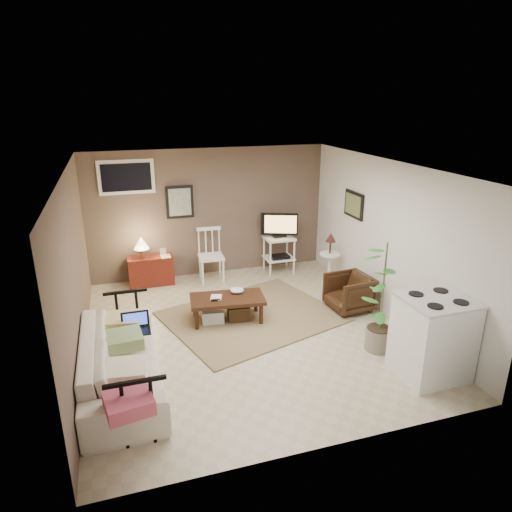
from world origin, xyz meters
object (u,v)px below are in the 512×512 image
object	(u,v)px
armchair	(349,291)
spindle_chair	(211,257)
side_table	(330,253)
potted_plant	(383,294)
tv_stand	(279,241)
red_console	(150,268)
sofa	(120,352)
stove	(433,337)
coffee_table	(227,307)

from	to	relation	value
armchair	spindle_chair	bearing A→B (deg)	-140.95
side_table	armchair	xyz separation A→B (m)	(-0.18, -1.08, -0.28)
spindle_chair	armchair	distance (m)	2.65
spindle_chair	potted_plant	bearing A→B (deg)	-62.31
spindle_chair	tv_stand	distance (m)	1.37
tv_stand	red_console	bearing A→B (deg)	177.60
sofa	potted_plant	distance (m)	3.39
side_table	red_console	bearing A→B (deg)	163.11
side_table	potted_plant	bearing A→B (deg)	-99.48
potted_plant	stove	size ratio (longest dim) A/B	1.50
armchair	stove	distance (m)	1.93
coffee_table	tv_stand	xyz separation A→B (m)	(1.48, 1.74, 0.39)
red_console	stove	world-z (taller)	stove
tv_stand	potted_plant	distance (m)	3.17
side_table	potted_plant	distance (m)	2.35
sofa	spindle_chair	world-z (taller)	spindle_chair
stove	tv_stand	bearing A→B (deg)	98.38
sofa	side_table	world-z (taller)	side_table
tv_stand	armchair	size ratio (longest dim) A/B	1.82
red_console	tv_stand	distance (m)	2.48
spindle_chair	stove	world-z (taller)	stove
spindle_chair	stove	xyz separation A→B (m)	(1.93, -3.82, 0.05)
tv_stand	armchair	xyz separation A→B (m)	(0.49, -1.93, -0.30)
tv_stand	potted_plant	bearing A→B (deg)	-84.92
coffee_table	red_console	world-z (taller)	red_console
coffee_table	armchair	xyz separation A→B (m)	(1.97, -0.20, 0.09)
spindle_chair	tv_stand	xyz separation A→B (m)	(1.36, 0.03, 0.16)
red_console	stove	distance (m)	4.99
tv_stand	armchair	bearing A→B (deg)	-75.77
red_console	side_table	bearing A→B (deg)	-16.89
red_console	potted_plant	distance (m)	4.29
armchair	potted_plant	size ratio (longest dim) A/B	0.42
coffee_table	potted_plant	xyz separation A→B (m)	(1.76, -1.42, 0.59)
sofa	tv_stand	xyz separation A→B (m)	(3.08, 2.95, 0.19)
spindle_chair	stove	distance (m)	4.28
stove	armchair	bearing A→B (deg)	92.32
spindle_chair	side_table	distance (m)	2.19
red_console	armchair	bearing A→B (deg)	-34.57
armchair	red_console	bearing A→B (deg)	-129.73
sofa	coffee_table	bearing A→B (deg)	-52.71
sofa	red_console	size ratio (longest dim) A/B	2.42
tv_stand	armchair	world-z (taller)	tv_stand
sofa	potted_plant	size ratio (longest dim) A/B	1.44
coffee_table	potted_plant	bearing A→B (deg)	-38.79
coffee_table	stove	distance (m)	2.96
sofa	stove	size ratio (longest dim) A/B	2.15
coffee_table	side_table	size ratio (longest dim) A/B	1.21
coffee_table	spindle_chair	xyz separation A→B (m)	(0.13, 1.70, 0.23)
tv_stand	side_table	xyz separation A→B (m)	(0.67, -0.85, -0.02)
sofa	potted_plant	bearing A→B (deg)	-93.51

